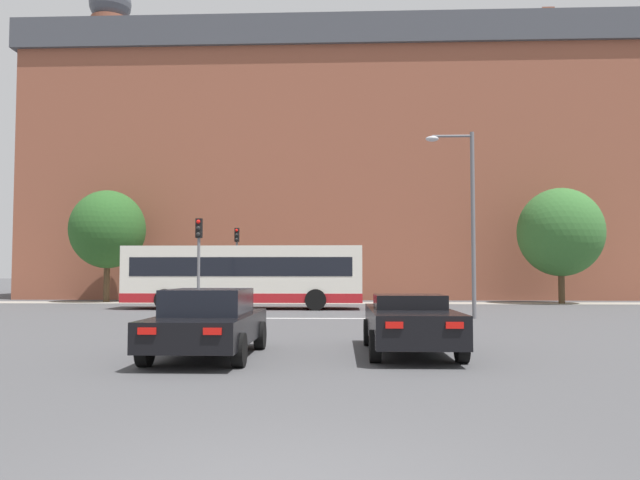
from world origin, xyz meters
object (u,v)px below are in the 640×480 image
car_roadster_right (410,322)px  traffic_light_far_left (237,253)px  car_saloon_left (209,322)px  pedestrian_waiting (240,287)px  traffic_light_near_left (199,250)px  bus_crossing_lead (244,275)px  street_lamp_junction (465,205)px

car_roadster_right → traffic_light_far_left: size_ratio=1.08×
car_saloon_left → traffic_light_far_left: traffic_light_far_left is taller
car_saloon_left → car_roadster_right: bearing=11.1°
pedestrian_waiting → car_roadster_right: bearing=-177.7°
pedestrian_waiting → car_saloon_left: bearing=172.0°
car_roadster_right → pedestrian_waiting: size_ratio=3.00×
car_saloon_left → traffic_light_near_left: size_ratio=1.13×
car_roadster_right → traffic_light_near_left: (-7.41, 11.48, 2.02)m
car_saloon_left → traffic_light_near_left: bearing=104.6°
bus_crossing_lead → pedestrian_waiting: (-1.31, 6.35, -0.73)m
traffic_light_near_left → street_lamp_junction: (10.65, -0.93, 1.71)m
bus_crossing_lead → pedestrian_waiting: size_ratio=7.31×
car_roadster_right → traffic_light_near_left: bearing=122.3°
car_saloon_left → street_lamp_junction: size_ratio=0.62×
car_roadster_right → bus_crossing_lead: 17.90m
car_saloon_left → car_roadster_right: (4.25, 0.82, -0.05)m
car_saloon_left → traffic_light_far_left: bearing=98.8°
car_saloon_left → traffic_light_near_left: 12.85m
traffic_light_far_left → bus_crossing_lead: bearing=-76.1°
car_saloon_left → pedestrian_waiting: pedestrian_waiting is taller
bus_crossing_lead → street_lamp_junction: (9.62, -6.15, 2.76)m
traffic_light_far_left → car_roadster_right: bearing=-70.7°
street_lamp_junction → pedestrian_waiting: bearing=131.2°
bus_crossing_lead → traffic_light_near_left: 5.42m
bus_crossing_lead → car_saloon_left: bearing=-173.1°
car_roadster_right → bus_crossing_lead: bus_crossing_lead is taller
street_lamp_junction → traffic_light_far_left: bearing=133.6°
car_roadster_right → pedestrian_waiting: 24.30m
car_saloon_left → traffic_light_near_left: (-3.16, 12.30, 1.97)m
car_saloon_left → pedestrian_waiting: (-3.44, 23.87, 0.19)m
car_saloon_left → bus_crossing_lead: size_ratio=0.39×
traffic_light_far_left → street_lamp_junction: 15.93m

